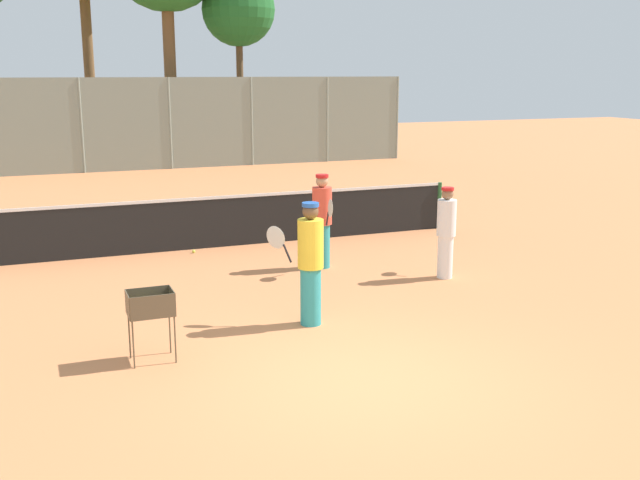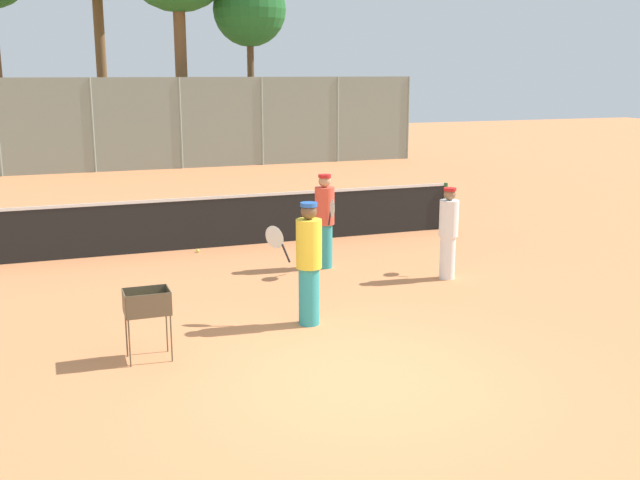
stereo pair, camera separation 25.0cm
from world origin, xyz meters
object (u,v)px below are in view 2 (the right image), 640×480
parked_car (284,142)px  tennis_net (219,220)px  player_red_cap (448,232)px  player_yellow_shirt (308,262)px  ball_cart (148,308)px  player_white_outfit (325,220)px

parked_car → tennis_net: bearing=-112.3°
player_red_cap → player_yellow_shirt: bearing=144.1°
player_red_cap → player_yellow_shirt: player_yellow_shirt is taller
ball_cart → player_red_cap: bearing=20.5°
ball_cart → tennis_net: bearing=69.1°
tennis_net → player_white_outfit: (1.46, -2.32, 0.34)m
player_yellow_shirt → ball_cart: 2.41m
player_red_cap → tennis_net: bearing=69.5°
tennis_net → player_yellow_shirt: player_yellow_shirt is taller
tennis_net → player_white_outfit: bearing=-57.7°
tennis_net → ball_cart: bearing=-110.9°
tennis_net → player_red_cap: 4.95m
player_yellow_shirt → parked_car: size_ratio=0.42×
tennis_net → ball_cart: tennis_net is taller
ball_cart → player_white_outfit: bearing=43.4°
player_white_outfit → parked_car: bearing=170.8°
player_red_cap → ball_cart: bearing=139.3°
player_white_outfit → ball_cart: player_white_outfit is taller
tennis_net → player_white_outfit: size_ratio=6.15×
player_yellow_shirt → parked_car: 21.29m
tennis_net → player_red_cap: size_ratio=6.64×
tennis_net → parked_car: bearing=67.7°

